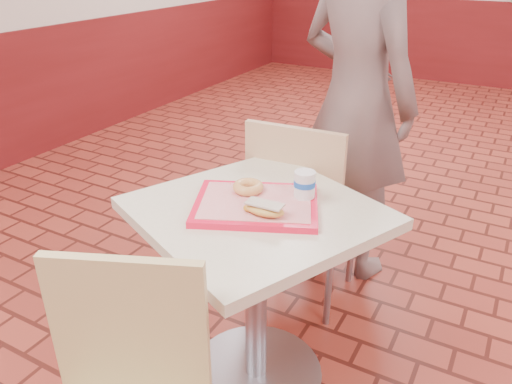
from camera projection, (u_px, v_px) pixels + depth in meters
The scene contains 7 objects.
main_table at pixel (256, 270), 1.81m from camera, with size 0.74×0.74×0.78m.
chair_main_back at pixel (301, 207), 2.25m from camera, with size 0.45×0.45×0.93m.
customer at pixel (356, 100), 2.42m from camera, with size 0.66×0.43×1.81m, color #685451.
serving_tray at pixel (256, 205), 1.69m from camera, with size 0.41×0.32×0.03m.
ring_donut at pixel (248, 187), 1.74m from camera, with size 0.11×0.11×0.03m, color #D2924C.
long_john_donut at pixel (264, 209), 1.59m from camera, with size 0.14×0.07×0.04m.
paper_cup at pixel (305, 184), 1.70m from camera, with size 0.07×0.07×0.09m.
Camera 1 is at (-0.47, -1.87, 1.58)m, focal length 35.00 mm.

